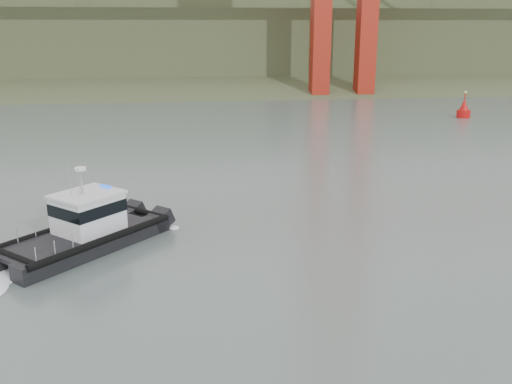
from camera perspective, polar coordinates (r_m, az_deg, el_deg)
ground at (r=25.85m, az=5.85°, el=-11.14°), size 400.00×400.00×0.00m
headlands at (r=147.98m, az=-5.38°, el=14.36°), size 500.00×105.36×27.12m
patrol_boat at (r=32.84m, az=-16.74°, el=-3.41°), size 9.26×9.58×4.75m
nav_buoy at (r=82.04m, az=20.06°, el=7.69°), size 1.79×1.79×3.73m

